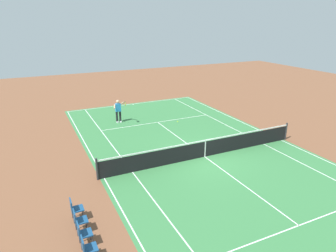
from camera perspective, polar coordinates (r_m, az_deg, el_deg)
ground_plane at (r=16.57m, az=6.92°, el=-5.75°), size 60.00×60.00×0.00m
court_slab at (r=16.57m, az=6.92°, el=-5.75°), size 24.20×11.40×0.00m
court_line_markings at (r=16.57m, az=6.92°, el=-5.74°), size 23.85×11.05×0.01m
tennis_net at (r=16.37m, az=6.99°, el=-4.20°), size 0.10×11.70×1.08m
tennis_player_near at (r=21.82m, az=-9.32°, el=3.01°), size 1.08×0.78×1.70m
tennis_ball at (r=21.89m, az=1.84°, el=0.86°), size 0.07×0.07×0.07m
spectator_chair_0 at (r=10.15m, az=-14.97°, el=-21.22°), size 0.44×0.44×0.88m
spectator_chair_1 at (r=10.73m, az=-15.79°, el=-18.75°), size 0.44×0.44×0.88m
spectator_chair_2 at (r=11.33m, az=-16.50°, el=-16.53°), size 0.44×0.44×0.88m
spectator_chair_3 at (r=11.94m, az=-17.12°, el=-14.54°), size 0.44×0.44×0.88m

